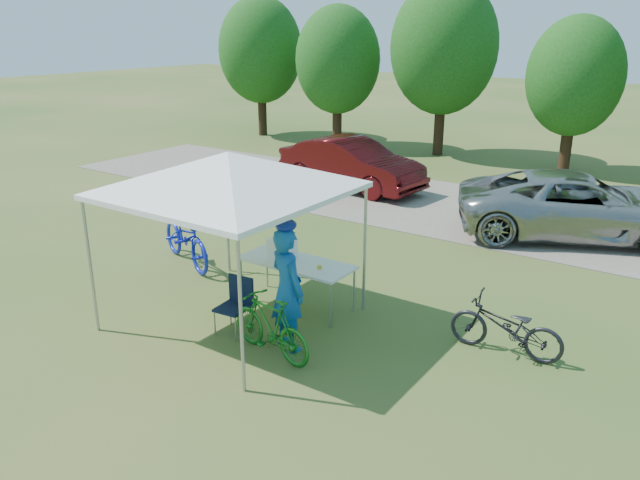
% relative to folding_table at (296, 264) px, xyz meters
% --- Properties ---
extents(ground, '(100.00, 100.00, 0.00)m').
position_rel_folding_table_xyz_m(ground, '(-0.51, -0.97, -0.76)').
color(ground, '#2D5119').
rests_on(ground, ground).
extents(gravel_strip, '(24.00, 5.00, 0.02)m').
position_rel_folding_table_xyz_m(gravel_strip, '(-0.51, 7.03, -0.75)').
color(gravel_strip, gray).
rests_on(gravel_strip, ground).
extents(canopy, '(4.53, 4.53, 3.00)m').
position_rel_folding_table_xyz_m(canopy, '(-0.51, -0.97, 1.90)').
color(canopy, '#A5A5AA').
rests_on(canopy, ground).
extents(treeline, '(24.89, 4.28, 6.30)m').
position_rel_folding_table_xyz_m(treeline, '(-0.80, 13.07, 2.78)').
color(treeline, '#382314').
rests_on(treeline, ground).
extents(folding_table, '(1.94, 0.81, 0.80)m').
position_rel_folding_table_xyz_m(folding_table, '(0.00, 0.00, 0.00)').
color(folding_table, white).
rests_on(folding_table, ground).
extents(folding_chair, '(0.48, 0.50, 0.87)m').
position_rel_folding_table_xyz_m(folding_chair, '(-0.21, -1.25, -0.24)').
color(folding_chair, black).
rests_on(folding_chair, ground).
extents(cooler, '(0.45, 0.31, 0.33)m').
position_rel_folding_table_xyz_m(cooler, '(-0.29, 0.00, 0.21)').
color(cooler, white).
rests_on(cooler, folding_table).
extents(ice_cream_cup, '(0.07, 0.07, 0.05)m').
position_rel_folding_table_xyz_m(ice_cream_cup, '(0.50, -0.05, 0.07)').
color(ice_cream_cup, gold).
rests_on(ice_cream_cup, folding_table).
extents(cyclist, '(0.79, 0.65, 1.84)m').
position_rel_folding_table_xyz_m(cyclist, '(0.75, -1.21, 0.17)').
color(cyclist, '#125098').
rests_on(cyclist, ground).
extents(bike_blue, '(2.19, 1.45, 1.09)m').
position_rel_folding_table_xyz_m(bike_blue, '(-2.95, 0.35, -0.21)').
color(bike_blue, '#1625C4').
rests_on(bike_blue, ground).
extents(bike_green, '(1.59, 0.68, 0.92)m').
position_rel_folding_table_xyz_m(bike_green, '(0.70, -1.55, -0.29)').
color(bike_green, '#16671C').
rests_on(bike_green, ground).
extents(bike_dark, '(1.65, 0.67, 0.85)m').
position_rel_folding_table_xyz_m(bike_dark, '(3.43, 0.38, -0.33)').
color(bike_dark, black).
rests_on(bike_dark, ground).
extents(minivan, '(5.66, 4.31, 1.43)m').
position_rel_folding_table_xyz_m(minivan, '(2.95, 6.41, -0.02)').
color(minivan, '#A3A29E').
rests_on(minivan, gravel_strip).
extents(sedan, '(4.48, 1.95, 1.43)m').
position_rel_folding_table_xyz_m(sedan, '(-3.44, 7.24, -0.02)').
color(sedan, '#460B0D').
rests_on(sedan, gravel_strip).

